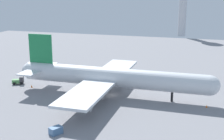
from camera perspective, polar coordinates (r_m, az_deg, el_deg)
name	(u,v)px	position (r m, az deg, el deg)	size (l,w,h in m)	color
ground_plane	(112,95)	(94.04, 0.00, -4.67)	(243.77, 243.77, 0.00)	gray
cargo_airplane	(111,77)	(92.46, -0.22, -1.37)	(60.94, 50.81, 17.59)	silver
baggage_tug	(19,81)	(109.41, -16.75, -1.88)	(4.12, 3.36, 2.51)	#333338
pushback_tractor	(110,72)	(115.46, -0.31, -0.39)	(4.51, 3.06, 2.26)	silver
cargo_container_fore	(56,130)	(70.93, -10.27, -10.86)	(2.94, 3.29, 1.63)	#4C729E
safety_cone_nose	(207,106)	(88.41, 16.97, -6.36)	(0.53, 0.53, 0.76)	orange
safety_cone_tail	(32,86)	(104.82, -14.52, -2.89)	(0.55, 0.55, 0.78)	orange
control_tower	(183,2)	(217.53, 12.90, 12.09)	(10.01, 10.01, 38.01)	silver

